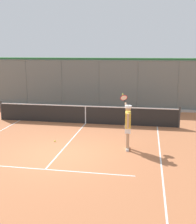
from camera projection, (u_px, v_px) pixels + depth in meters
ground_plane at (58, 154)px, 10.58m from camera, size 60.00×60.00×0.00m
court_line_markings at (43, 171)px, 9.09m from camera, size 7.54×11.08×0.01m
fence_backdrop at (100, 83)px, 19.26m from camera, size 18.23×1.37×3.32m
tennis_net at (86, 114)px, 14.99m from camera, size 9.69×0.09×1.07m
tennis_player at (128, 123)px, 10.93m from camera, size 0.56×1.42×2.05m
tennis_ball_mid_court at (55, 141)px, 12.04m from camera, size 0.07×0.07×0.07m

